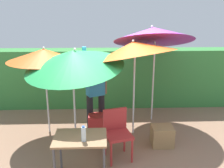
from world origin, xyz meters
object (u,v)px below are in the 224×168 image
umbrella_yellow (74,59)px  umbrella_orange (153,34)px  crate_cardboard (162,136)px  umbrella_navy (44,55)px  folding_table (80,142)px  chair_plastic (117,131)px  cooler_box (100,125)px  umbrella_rainbow (134,49)px  bottle_water (84,134)px  person_vendor (95,90)px

umbrella_yellow → umbrella_orange: bearing=32.6°
crate_cardboard → umbrella_navy: bearing=163.9°
folding_table → umbrella_orange: bearing=55.7°
umbrella_orange → chair_plastic: (-0.91, -1.60, -1.56)m
chair_plastic → umbrella_navy: bearing=144.0°
umbrella_navy → cooler_box: bearing=-9.7°
chair_plastic → folding_table: chair_plastic is taller
umbrella_rainbow → umbrella_navy: bearing=174.9°
umbrella_navy → bottle_water: umbrella_navy is taller
umbrella_orange → person_vendor: bearing=-159.2°
cooler_box → bottle_water: bearing=-97.6°
umbrella_orange → person_vendor: umbrella_orange is taller
chair_plastic → bottle_water: (-0.53, -0.72, 0.33)m
crate_cardboard → umbrella_rainbow: bearing=136.0°
person_vendor → umbrella_rainbow: bearing=-15.7°
umbrella_rainbow → umbrella_yellow: bearing=-162.9°
umbrella_yellow → bottle_water: 1.55m
chair_plastic → cooler_box: size_ratio=1.88×
cooler_box → folding_table: folding_table is taller
cooler_box → folding_table: size_ratio=0.59×
umbrella_rainbow → chair_plastic: (-0.38, -0.88, -1.34)m
crate_cardboard → folding_table: size_ratio=0.52×
cooler_box → crate_cardboard: 1.33m
umbrella_yellow → person_vendor: size_ratio=1.12×
umbrella_orange → person_vendor: size_ratio=1.32×
umbrella_yellow → person_vendor: 1.04m
umbrella_navy → bottle_water: bearing=-62.9°
umbrella_yellow → umbrella_navy: (-0.66, 0.52, -0.01)m
umbrella_rainbow → chair_plastic: 1.65m
chair_plastic → umbrella_rainbow: bearing=66.7°
umbrella_navy → chair_plastic: size_ratio=2.12×
folding_table → bottle_water: bearing=-62.8°
crate_cardboard → umbrella_orange: bearing=90.4°
person_vendor → bottle_water: person_vendor is taller
cooler_box → bottle_water: 1.70m
person_vendor → umbrella_navy: bearing=-176.7°
cooler_box → umbrella_navy: bearing=170.3°
person_vendor → chair_plastic: bearing=-69.8°
umbrella_orange → cooler_box: bearing=-148.6°
umbrella_rainbow → umbrella_orange: (0.53, 0.72, 0.22)m
umbrella_orange → bottle_water: bearing=-121.7°
umbrella_rainbow → person_vendor: size_ratio=1.20×
umbrella_orange → chair_plastic: umbrella_orange is taller
folding_table → crate_cardboard: bearing=32.5°
umbrella_orange → folding_table: size_ratio=3.09×
person_vendor → crate_cardboard: (1.32, -0.74, -0.74)m
umbrella_yellow → bottle_water: bearing=-79.1°
crate_cardboard → folding_table: 1.85m
umbrella_navy → bottle_water: 2.17m
umbrella_rainbow → umbrella_yellow: size_ratio=1.07×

